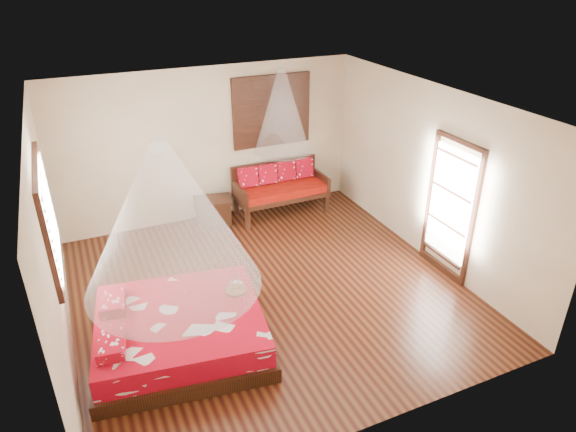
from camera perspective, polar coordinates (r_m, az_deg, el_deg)
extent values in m
cube|color=black|center=(7.76, -2.17, -8.25)|extent=(5.50, 5.50, 0.02)
cube|color=silver|center=(6.55, -2.60, 12.32)|extent=(5.50, 5.50, 0.02)
cube|color=tan|center=(6.66, -24.98, -3.21)|extent=(0.02, 5.50, 2.80)
cube|color=tan|center=(8.37, 15.48, 4.50)|extent=(0.02, 5.50, 2.80)
cube|color=tan|center=(9.47, -8.72, 7.81)|extent=(5.50, 0.02, 2.80)
cube|color=tan|center=(4.97, 9.96, -11.65)|extent=(5.50, 0.02, 2.80)
cube|color=black|center=(6.85, -11.68, -13.32)|extent=(2.37, 2.20, 0.20)
cube|color=#A70519|center=(6.69, -11.89, -11.69)|extent=(2.26, 2.09, 0.30)
cube|color=#A70519|center=(6.28, -19.07, -13.19)|extent=(0.38, 0.59, 0.14)
cube|color=#A70519|center=(6.92, -18.91, -8.98)|extent=(0.38, 0.59, 0.14)
cube|color=black|center=(9.35, -4.50, -0.15)|extent=(0.08, 0.08, 0.42)
cube|color=black|center=(9.95, 4.30, 1.60)|extent=(0.08, 0.08, 0.42)
cube|color=black|center=(9.91, -5.81, 1.42)|extent=(0.08, 0.08, 0.42)
cube|color=black|center=(10.47, 2.61, 3.00)|extent=(0.08, 0.08, 0.42)
cube|color=black|center=(9.82, -0.75, 2.41)|extent=(1.74, 0.77, 0.08)
cube|color=#820A04|center=(9.77, -0.76, 3.00)|extent=(1.68, 0.71, 0.14)
cube|color=black|center=(9.99, -1.56, 4.68)|extent=(1.74, 0.06, 0.55)
cube|color=black|center=(9.48, -5.37, 2.42)|extent=(0.06, 0.77, 0.30)
cube|color=black|center=(10.08, 3.59, 4.04)|extent=(0.06, 0.77, 0.30)
cube|color=#A70519|center=(9.67, -4.47, 4.29)|extent=(0.37, 0.19, 0.38)
cube|color=#A70519|center=(9.80, -2.34, 4.66)|extent=(0.37, 0.19, 0.38)
cube|color=#A70519|center=(9.94, -0.26, 5.01)|extent=(0.37, 0.19, 0.38)
cube|color=#A70519|center=(10.09, 1.76, 5.34)|extent=(0.37, 0.19, 0.38)
cube|color=black|center=(9.63, -8.33, 0.46)|extent=(0.72, 0.58, 0.42)
cube|color=black|center=(9.52, -8.43, 1.73)|extent=(0.77, 0.63, 0.05)
cube|color=black|center=(9.66, -1.82, 11.59)|extent=(1.52, 0.06, 1.32)
cube|color=black|center=(9.65, -1.80, 11.58)|extent=(1.35, 0.04, 1.10)
cube|color=black|center=(6.70, -25.19, -0.13)|extent=(0.08, 1.74, 1.34)
cube|color=white|center=(6.70, -24.85, -0.06)|extent=(0.04, 1.54, 1.10)
cube|color=black|center=(8.07, 17.56, 0.63)|extent=(0.08, 1.02, 2.16)
cube|color=white|center=(8.02, 17.55, 1.24)|extent=(0.03, 0.82, 1.70)
cylinder|color=brown|center=(6.88, -5.81, -8.21)|extent=(0.29, 0.29, 0.03)
cone|color=white|center=(5.88, -13.25, -0.19)|extent=(2.07, 2.07, 1.80)
cone|color=white|center=(9.22, -0.69, 11.49)|extent=(1.02, 1.02, 1.50)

